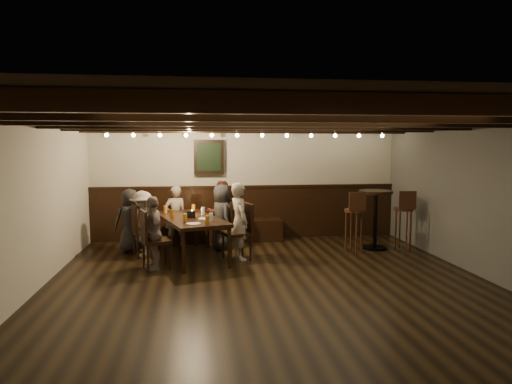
{
  "coord_description": "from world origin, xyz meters",
  "views": [
    {
      "loc": [
        -1.04,
        -6.16,
        2.02
      ],
      "look_at": [
        -0.08,
        1.3,
        1.23
      ],
      "focal_mm": 32.0,
      "sensor_mm": 36.0,
      "label": 1
    }
  ],
  "objects": [
    {
      "name": "person_left_far",
      "position": [
        -1.76,
        1.22,
        0.6
      ],
      "size": [
        0.48,
        0.75,
        1.19
      ],
      "primitive_type": "imported",
      "rotation": [
        0.0,
        0.0,
        -1.27
      ],
      "color": "gray",
      "rests_on": "floor"
    },
    {
      "name": "pint_b",
      "position": [
        -1.12,
        2.56,
        0.8
      ],
      "size": [
        0.07,
        0.07,
        0.14
      ],
      "primitive_type": "cylinder",
      "color": "#BF7219",
      "rests_on": "dining_table"
    },
    {
      "name": "person_left_near",
      "position": [
        -2.02,
        2.08,
        0.6
      ],
      "size": [
        0.65,
        0.87,
        1.19
      ],
      "primitive_type": "imported",
      "rotation": [
        0.0,
        0.0,
        -1.27
      ],
      "color": "gray",
      "rests_on": "floor"
    },
    {
      "name": "pint_f",
      "position": [
        -0.82,
        1.4,
        0.8
      ],
      "size": [
        0.07,
        0.07,
        0.14
      ],
      "primitive_type": "cylinder",
      "color": "silver",
      "rests_on": "dining_table"
    },
    {
      "name": "pint_g",
      "position": [
        -0.89,
        1.12,
        0.8
      ],
      "size": [
        0.07,
        0.07,
        0.14
      ],
      "primitive_type": "cylinder",
      "color": "#BF7219",
      "rests_on": "dining_table"
    },
    {
      "name": "person_bench_centre",
      "position": [
        -1.48,
        2.87,
        0.6
      ],
      "size": [
        0.5,
        0.4,
        1.2
      ],
      "primitive_type": "imported",
      "rotation": [
        0.0,
        0.0,
        3.44
      ],
      "color": "gray",
      "rests_on": "floor"
    },
    {
      "name": "pint_a",
      "position": [
        -1.65,
        2.46,
        0.8
      ],
      "size": [
        0.07,
        0.07,
        0.14
      ],
      "primitive_type": "cylinder",
      "color": "#BF7219",
      "rests_on": "dining_table"
    },
    {
      "name": "bar_stool_right",
      "position": [
        2.85,
        1.99,
        0.43
      ],
      "size": [
        0.36,
        0.38,
        1.15
      ],
      "rotation": [
        0.0,
        0.0,
        -0.08
      ],
      "color": "#3D2313",
      "rests_on": "floor"
    },
    {
      "name": "high_top_table",
      "position": [
        2.35,
        2.14,
        0.74
      ],
      "size": [
        0.64,
        0.64,
        1.13
      ],
      "color": "black",
      "rests_on": "floor"
    },
    {
      "name": "bar_stool_left",
      "position": [
        1.85,
        1.94,
        0.43
      ],
      "size": [
        0.36,
        0.37,
        1.15
      ],
      "rotation": [
        0.0,
        0.0,
        -0.0
      ],
      "color": "#3D2313",
      "rests_on": "floor"
    },
    {
      "name": "pint_d",
      "position": [
        -0.95,
        2.15,
        0.8
      ],
      "size": [
        0.07,
        0.07,
        0.14
      ],
      "primitive_type": "cylinder",
      "color": "silver",
      "rests_on": "dining_table"
    },
    {
      "name": "person_right_near",
      "position": [
        -0.59,
        2.52,
        0.63
      ],
      "size": [
        0.56,
        0.7,
        1.25
      ],
      "primitive_type": "imported",
      "rotation": [
        0.0,
        0.0,
        1.87
      ],
      "color": "#2B2B2E",
      "rests_on": "floor"
    },
    {
      "name": "person_bench_left",
      "position": [
        -2.3,
        2.47,
        0.6
      ],
      "size": [
        0.67,
        0.54,
        1.2
      ],
      "primitive_type": "imported",
      "rotation": [
        0.0,
        0.0,
        3.44
      ],
      "color": "black",
      "rests_on": "floor"
    },
    {
      "name": "pint_e",
      "position": [
        -1.25,
        1.38,
        0.8
      ],
      "size": [
        0.07,
        0.07,
        0.14
      ],
      "primitive_type": "cylinder",
      "color": "#BF7219",
      "rests_on": "dining_table"
    },
    {
      "name": "plate_near",
      "position": [
        -1.11,
        1.16,
        0.74
      ],
      "size": [
        0.24,
        0.24,
        0.01
      ],
      "primitive_type": "cylinder",
      "color": "white",
      "rests_on": "dining_table"
    },
    {
      "name": "chair_right_far",
      "position": [
        -0.35,
        1.65,
        0.3
      ],
      "size": [
        0.57,
        0.57,
        0.99
      ],
      "rotation": [
        0.0,
        0.0,
        1.87
      ],
      "color": "black",
      "rests_on": "floor"
    },
    {
      "name": "person_bench_right",
      "position": [
        -0.58,
        2.99,
        0.64
      ],
      "size": [
        0.74,
        0.65,
        1.28
      ],
      "primitive_type": "imported",
      "rotation": [
        0.0,
        0.0,
        3.44
      ],
      "color": "#52231C",
      "rests_on": "floor"
    },
    {
      "name": "chair_left_far",
      "position": [
        -1.73,
        1.23,
        0.3
      ],
      "size": [
        0.55,
        0.55,
        0.97
      ],
      "rotation": [
        0.0,
        0.0,
        -1.27
      ],
      "color": "black",
      "rests_on": "floor"
    },
    {
      "name": "chair_left_near",
      "position": [
        -1.99,
        2.09,
        0.29
      ],
      "size": [
        0.54,
        0.54,
        0.95
      ],
      "rotation": [
        0.0,
        0.0,
        -1.27
      ],
      "color": "black",
      "rests_on": "floor"
    },
    {
      "name": "candle",
      "position": [
        -1.15,
        2.19,
        0.76
      ],
      "size": [
        0.05,
        0.05,
        0.05
      ],
      "primitive_type": "cylinder",
      "color": "beige",
      "rests_on": "dining_table"
    },
    {
      "name": "person_right_far",
      "position": [
        -0.32,
        1.66,
        0.68
      ],
      "size": [
        0.45,
        0.57,
        1.36
      ],
      "primitive_type": "imported",
      "rotation": [
        0.0,
        0.0,
        1.87
      ],
      "color": "#A89D8E",
      "rests_on": "floor"
    },
    {
      "name": "pint_c",
      "position": [
        -1.49,
        1.88,
        0.8
      ],
      "size": [
        0.07,
        0.07,
        0.14
      ],
      "primitive_type": "cylinder",
      "color": "#BF7219",
      "rests_on": "dining_table"
    },
    {
      "name": "plate_far",
      "position": [
        -0.91,
        1.64,
        0.74
      ],
      "size": [
        0.24,
        0.24,
        0.01
      ],
      "primitive_type": "cylinder",
      "color": "white",
      "rests_on": "dining_table"
    },
    {
      "name": "dining_table",
      "position": [
        -1.17,
        1.87,
        0.67
      ],
      "size": [
        1.41,
        2.12,
        0.73
      ],
      "rotation": [
        0.0,
        0.0,
        0.3
      ],
      "color": "black",
      "rests_on": "floor"
    },
    {
      "name": "chair_right_near",
      "position": [
        -0.62,
        2.51,
        0.28
      ],
      "size": [
        0.52,
        0.52,
        0.92
      ],
      "rotation": [
        0.0,
        0.0,
        1.87
      ],
      "color": "black",
      "rests_on": "floor"
    },
    {
      "name": "condiment_caddy",
      "position": [
        -1.16,
        1.82,
        0.79
      ],
      "size": [
        0.15,
        0.1,
        0.12
      ],
      "primitive_type": "cube",
      "color": "black",
      "rests_on": "dining_table"
    },
    {
      "name": "room",
      "position": [
        -0.29,
        2.21,
        1.07
      ],
      "size": [
        7.0,
        7.0,
        7.0
      ],
      "color": "black",
      "rests_on": "ground"
    }
  ]
}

